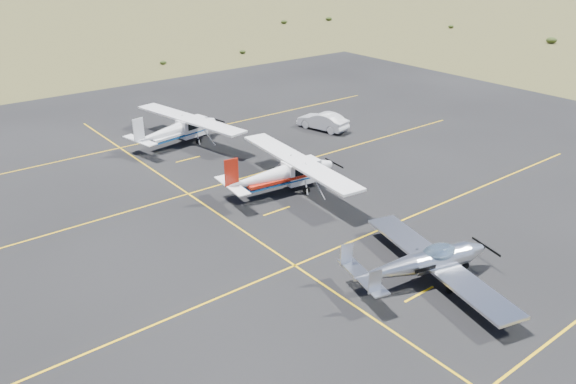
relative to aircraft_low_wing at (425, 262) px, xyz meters
name	(u,v)px	position (x,y,z in m)	size (l,w,h in m)	color
ground	(405,245)	(2.00, 2.87, -1.06)	(1600.00, 1600.00, 0.00)	#383D1C
apron	(320,201)	(2.00, 9.87, -1.06)	(72.00, 72.00, 0.02)	black
aircraft_low_wing	(425,262)	(0.00, 0.00, 0.00)	(7.46, 10.20, 2.21)	silver
aircraft_cessna	(283,173)	(1.05, 12.41, 0.28)	(7.19, 11.92, 3.01)	white
aircraft_plain	(178,129)	(0.08, 24.75, 0.26)	(7.23, 11.74, 2.96)	white
sedan	(323,121)	(11.60, 20.55, -0.30)	(1.57, 4.51, 1.49)	silver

